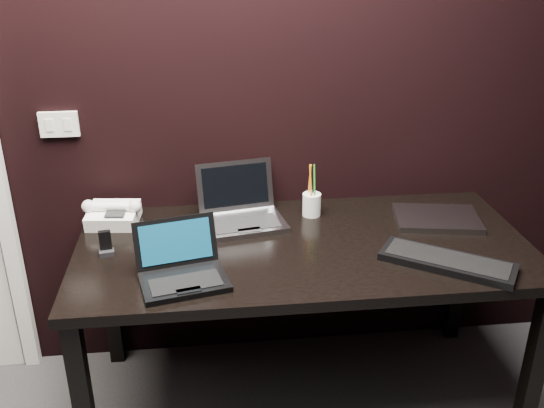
{
  "coord_description": "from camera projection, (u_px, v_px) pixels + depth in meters",
  "views": [
    {
      "loc": [
        -0.05,
        -0.59,
        1.81
      ],
      "look_at": [
        0.17,
        1.35,
        0.93
      ],
      "focal_mm": 40.0,
      "sensor_mm": 36.0,
      "label": 1
    }
  ],
  "objects": [
    {
      "name": "desk_phone",
      "position": [
        113.0,
        214.0,
        2.41
      ],
      "size": [
        0.24,
        0.2,
        0.12
      ],
      "color": "white",
      "rests_on": "desk"
    },
    {
      "name": "wall_back",
      "position": [
        215.0,
        74.0,
        2.38
      ],
      "size": [
        4.0,
        0.0,
        4.0
      ],
      "primitive_type": "plane",
      "rotation": [
        1.57,
        0.0,
        0.0
      ],
      "color": "black",
      "rests_on": "ground"
    },
    {
      "name": "closed_laptop",
      "position": [
        437.0,
        218.0,
        2.45
      ],
      "size": [
        0.37,
        0.29,
        0.02
      ],
      "color": "gray",
      "rests_on": "desk"
    },
    {
      "name": "netbook",
      "position": [
        182.0,
        270.0,
        2.03
      ],
      "size": [
        0.33,
        0.31,
        0.18
      ],
      "color": "black",
      "rests_on": "desk"
    },
    {
      "name": "silver_laptop",
      "position": [
        242.0,
        213.0,
        2.43
      ],
      "size": [
        0.36,
        0.34,
        0.22
      ],
      "color": "#929397",
      "rests_on": "desk"
    },
    {
      "name": "desk",
      "position": [
        303.0,
        261.0,
        2.31
      ],
      "size": [
        1.7,
        0.8,
        0.74
      ],
      "color": "black",
      "rests_on": "ground"
    },
    {
      "name": "wall_switch",
      "position": [
        59.0,
        124.0,
        2.38
      ],
      "size": [
        0.15,
        0.02,
        0.1
      ],
      "color": "silver",
      "rests_on": "wall_back"
    },
    {
      "name": "mobile_phone",
      "position": [
        106.0,
        246.0,
        2.19
      ],
      "size": [
        0.06,
        0.05,
        0.09
      ],
      "color": "black",
      "rests_on": "desk"
    },
    {
      "name": "pen_cup",
      "position": [
        312.0,
        203.0,
        2.49
      ],
      "size": [
        0.09,
        0.09,
        0.22
      ],
      "color": "white",
      "rests_on": "desk"
    },
    {
      "name": "ext_keyboard",
      "position": [
        447.0,
        262.0,
        2.12
      ],
      "size": [
        0.47,
        0.39,
        0.03
      ],
      "color": "black",
      "rests_on": "desk"
    }
  ]
}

